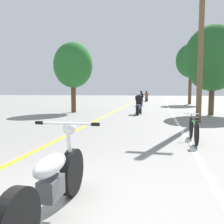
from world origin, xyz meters
The scene contains 12 objects.
ground_plane centered at (0.00, 0.00, 0.00)m, with size 120.00×120.00×0.00m, color gray.
lane_stripe_center centered at (-1.70, 12.08, 0.00)m, with size 0.14×48.00×0.01m, color yellow.
lane_stripe_edge centered at (2.18, 12.08, 0.00)m, with size 0.14×48.00×0.01m, color white.
utility_pole centered at (3.12, 9.01, 3.56)m, with size 1.10×0.24×6.94m.
roadside_tree_right_near centered at (4.46, 12.83, 3.39)m, with size 3.40×3.06×5.35m.
roadside_tree_right_far centered at (4.58, 23.76, 4.53)m, with size 3.05×2.75×6.32m.
roadside_tree_left centered at (-4.29, 12.75, 3.13)m, with size 2.61×2.34×4.65m.
motorcycle_foreground centered at (0.08, 0.11, 0.45)m, with size 0.91×2.06×1.09m.
motorcycle_rider_lead centered at (0.11, 12.49, 0.52)m, with size 0.50×2.05×1.37m.
motorcycle_rider_mid centered at (-0.30, 20.03, 0.54)m, with size 0.50×2.10×1.44m.
motorcycle_rider_far centered at (-0.18, 28.65, 0.52)m, with size 0.50×2.12×1.37m.
bicycle_parked centered at (2.32, 4.79, 0.36)m, with size 0.44×1.75×0.79m.
Camera 1 is at (1.28, -2.39, 1.52)m, focal length 38.00 mm.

